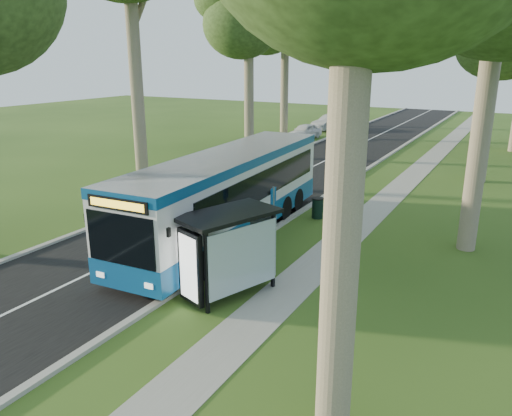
{
  "coord_description": "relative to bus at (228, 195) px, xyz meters",
  "views": [
    {
      "loc": [
        9.09,
        -13.75,
        7.15
      ],
      "look_at": [
        0.29,
        2.21,
        1.6
      ],
      "focal_mm": 35.0,
      "sensor_mm": 36.0,
      "label": 1
    }
  ],
  "objects": [
    {
      "name": "ground",
      "position": [
        1.29,
        -2.71,
        -1.78
      ],
      "size": [
        120.0,
        120.0,
        0.0
      ],
      "primitive_type": "plane",
      "color": "#2C4916",
      "rests_on": "ground"
    },
    {
      "name": "road",
      "position": [
        -2.21,
        7.29,
        -1.77
      ],
      "size": [
        7.0,
        100.0,
        0.02
      ],
      "primitive_type": "cube",
      "color": "black",
      "rests_on": "ground"
    },
    {
      "name": "kerb_east",
      "position": [
        1.29,
        7.29,
        -1.72
      ],
      "size": [
        0.25,
        100.0,
        0.12
      ],
      "primitive_type": "cube",
      "color": "#9E9B93",
      "rests_on": "ground"
    },
    {
      "name": "kerb_west",
      "position": [
        -5.71,
        7.29,
        -1.72
      ],
      "size": [
        0.25,
        100.0,
        0.12
      ],
      "primitive_type": "cube",
      "color": "#9E9B93",
      "rests_on": "ground"
    },
    {
      "name": "centre_line",
      "position": [
        -2.21,
        7.29,
        -1.76
      ],
      "size": [
        0.12,
        100.0,
        0.0
      ],
      "primitive_type": "cube",
      "color": "white",
      "rests_on": "road"
    },
    {
      "name": "footpath",
      "position": [
        4.29,
        7.29,
        -1.77
      ],
      "size": [
        1.5,
        100.0,
        0.02
      ],
      "primitive_type": "cube",
      "color": "gray",
      "rests_on": "ground"
    },
    {
      "name": "bus",
      "position": [
        0.0,
        0.0,
        0.0
      ],
      "size": [
        3.42,
        13.11,
        3.44
      ],
      "rotation": [
        0.0,
        0.0,
        0.05
      ],
      "color": "silver",
      "rests_on": "ground"
    },
    {
      "name": "bus_stop_sign",
      "position": [
        2.43,
        -0.73,
        -0.17
      ],
      "size": [
        0.09,
        0.36,
        2.6
      ],
      "rotation": [
        0.0,
        0.0,
        -0.03
      ],
      "color": "gray",
      "rests_on": "ground"
    },
    {
      "name": "bus_shelter",
      "position": [
        2.87,
        -4.76,
        0.09
      ],
      "size": [
        2.62,
        3.47,
        2.65
      ],
      "rotation": [
        0.0,
        0.0,
        -0.35
      ],
      "color": "black",
      "rests_on": "ground"
    },
    {
      "name": "litter_bin",
      "position": [
        2.28,
        4.08,
        -1.3
      ],
      "size": [
        0.55,
        0.55,
        0.96
      ],
      "rotation": [
        0.0,
        0.0,
        0.02
      ],
      "color": "black",
      "rests_on": "ground"
    },
    {
      "name": "car_white",
      "position": [
        -7.49,
        25.01,
        -1.1
      ],
      "size": [
        2.21,
        4.2,
        1.36
      ],
      "primitive_type": "imported",
      "rotation": [
        0.0,
        0.0,
        -0.16
      ],
      "color": "silver",
      "rests_on": "ground"
    },
    {
      "name": "car_silver",
      "position": [
        -7.46,
        31.5,
        -1.02
      ],
      "size": [
        2.89,
        4.91,
        1.53
      ],
      "primitive_type": "imported",
      "rotation": [
        0.0,
        0.0,
        -0.29
      ],
      "color": "#95989C",
      "rests_on": "ground"
    }
  ]
}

